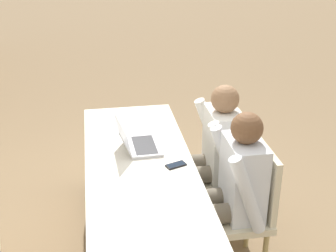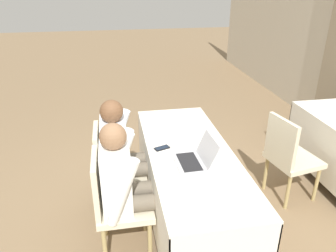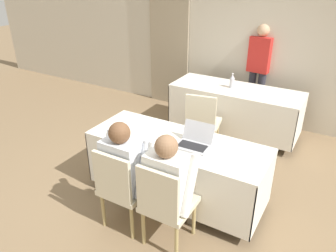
{
  "view_description": "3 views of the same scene",
  "coord_description": "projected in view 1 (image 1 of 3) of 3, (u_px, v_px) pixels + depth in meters",
  "views": [
    {
      "loc": [
        -2.69,
        0.26,
        2.26
      ],
      "look_at": [
        0.0,
        -0.19,
        0.99
      ],
      "focal_mm": 50.0,
      "sensor_mm": 36.0,
      "label": 1
    },
    {
      "loc": [
        2.37,
        -0.61,
        2.11
      ],
      "look_at": [
        0.0,
        -0.19,
        0.99
      ],
      "focal_mm": 35.0,
      "sensor_mm": 36.0,
      "label": 2
    },
    {
      "loc": [
        1.42,
        -2.64,
        2.4
      ],
      "look_at": [
        0.0,
        -0.19,
        0.99
      ],
      "focal_mm": 35.0,
      "sensor_mm": 36.0,
      "label": 3
    }
  ],
  "objects": [
    {
      "name": "laptop",
      "position": [
        138.0,
        143.0,
        3.25
      ],
      "size": [
        0.34,
        0.31,
        0.21
      ],
      "rotation": [
        0.0,
        0.0,
        0.03
      ],
      "color": "#B7B7BC",
      "rests_on": "conference_table_near"
    },
    {
      "name": "person_checkered_shirt",
      "position": [
        231.0,
        186.0,
        2.99
      ],
      "size": [
        0.5,
        0.52,
        1.16
      ],
      "rotation": [
        0.0,
        0.0,
        3.14
      ],
      "color": "#665B4C",
      "rests_on": "ground_plane"
    },
    {
      "name": "cell_phone",
      "position": [
        176.0,
        165.0,
        3.04
      ],
      "size": [
        0.1,
        0.15,
        0.01
      ],
      "rotation": [
        0.0,
        0.0,
        0.35
      ],
      "color": "black",
      "rests_on": "conference_table_near"
    },
    {
      "name": "conference_table_near",
      "position": [
        140.0,
        186.0,
        3.16
      ],
      "size": [
        1.92,
        0.71,
        0.74
      ],
      "color": "white",
      "rests_on": "ground_plane"
    },
    {
      "name": "person_white_shirt",
      "position": [
        212.0,
        151.0,
        3.42
      ],
      "size": [
        0.5,
        0.52,
        1.16
      ],
      "rotation": [
        0.0,
        0.0,
        3.14
      ],
      "color": "#665B4C",
      "rests_on": "ground_plane"
    },
    {
      "name": "paper_beside_laptop",
      "position": [
        121.0,
        134.0,
        3.47
      ],
      "size": [
        0.24,
        0.32,
        0.0
      ],
      "rotation": [
        0.0,
        0.0,
        0.11
      ],
      "color": "white",
      "rests_on": "conference_table_near"
    },
    {
      "name": "chair_near_right",
      "position": [
        225.0,
        169.0,
        3.5
      ],
      "size": [
        0.44,
        0.44,
        0.9
      ],
      "rotation": [
        0.0,
        0.0,
        3.14
      ],
      "color": "tan",
      "rests_on": "ground_plane"
    },
    {
      "name": "ground_plane",
      "position": [
        142.0,
        252.0,
        3.39
      ],
      "size": [
        24.0,
        24.0,
        0.0
      ],
      "primitive_type": "plane",
      "color": "#846B4C"
    },
    {
      "name": "chair_near_left",
      "position": [
        245.0,
        205.0,
        3.07
      ],
      "size": [
        0.44,
        0.44,
        0.9
      ],
      "rotation": [
        0.0,
        0.0,
        3.14
      ],
      "color": "tan",
      "rests_on": "ground_plane"
    }
  ]
}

